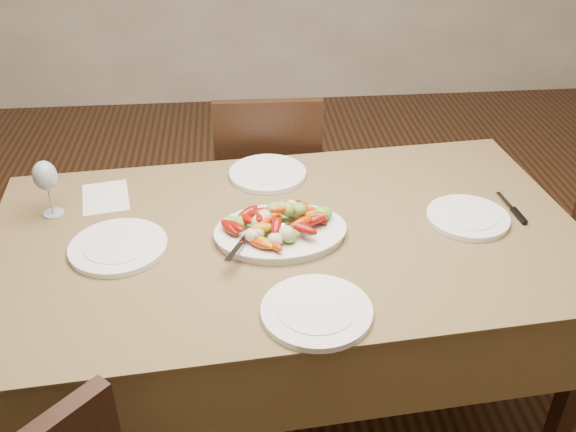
{
  "coord_description": "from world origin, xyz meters",
  "views": [
    {
      "loc": [
        -0.39,
        -1.58,
        1.88
      ],
      "look_at": [
        -0.24,
        0.07,
        0.82
      ],
      "focal_mm": 40.0,
      "sensor_mm": 36.0,
      "label": 1
    }
  ],
  "objects_px": {
    "plate_left": "(118,247)",
    "plate_near": "(317,312)",
    "wine_glass": "(48,187)",
    "chair_far": "(268,185)",
    "serving_platter": "(281,234)",
    "dining_table": "(288,324)",
    "plate_far": "(268,174)",
    "plate_right": "(468,218)"
  },
  "relations": [
    {
      "from": "plate_far",
      "to": "plate_near",
      "type": "bearing_deg",
      "value": -84.02
    },
    {
      "from": "plate_far",
      "to": "wine_glass",
      "type": "bearing_deg",
      "value": -164.9
    },
    {
      "from": "plate_left",
      "to": "plate_right",
      "type": "bearing_deg",
      "value": 3.25
    },
    {
      "from": "chair_far",
      "to": "serving_platter",
      "type": "height_order",
      "value": "chair_far"
    },
    {
      "from": "plate_right",
      "to": "plate_near",
      "type": "height_order",
      "value": "same"
    },
    {
      "from": "chair_far",
      "to": "serving_platter",
      "type": "bearing_deg",
      "value": 90.87
    },
    {
      "from": "serving_platter",
      "to": "wine_glass",
      "type": "height_order",
      "value": "wine_glass"
    },
    {
      "from": "plate_right",
      "to": "serving_platter",
      "type": "bearing_deg",
      "value": -176.18
    },
    {
      "from": "dining_table",
      "to": "plate_near",
      "type": "relative_size",
      "value": 6.27
    },
    {
      "from": "plate_left",
      "to": "wine_glass",
      "type": "relative_size",
      "value": 1.43
    },
    {
      "from": "wine_glass",
      "to": "dining_table",
      "type": "bearing_deg",
      "value": -13.26
    },
    {
      "from": "serving_platter",
      "to": "plate_near",
      "type": "distance_m",
      "value": 0.37
    },
    {
      "from": "plate_left",
      "to": "plate_near",
      "type": "xyz_separation_m",
      "value": [
        0.55,
        -0.34,
        0.0
      ]
    },
    {
      "from": "chair_far",
      "to": "plate_right",
      "type": "relative_size",
      "value": 3.62
    },
    {
      "from": "plate_left",
      "to": "wine_glass",
      "type": "xyz_separation_m",
      "value": [
        -0.24,
        0.22,
        0.09
      ]
    },
    {
      "from": "plate_right",
      "to": "plate_near",
      "type": "bearing_deg",
      "value": -143.18
    },
    {
      "from": "plate_left",
      "to": "plate_right",
      "type": "distance_m",
      "value": 1.1
    },
    {
      "from": "plate_left",
      "to": "plate_far",
      "type": "relative_size",
      "value": 1.06
    },
    {
      "from": "plate_near",
      "to": "wine_glass",
      "type": "xyz_separation_m",
      "value": [
        -0.79,
        0.56,
        0.09
      ]
    },
    {
      "from": "serving_platter",
      "to": "plate_far",
      "type": "distance_m",
      "value": 0.39
    },
    {
      "from": "chair_far",
      "to": "plate_far",
      "type": "bearing_deg",
      "value": 88.37
    },
    {
      "from": "dining_table",
      "to": "chair_far",
      "type": "bearing_deg",
      "value": 91.23
    },
    {
      "from": "chair_far",
      "to": "plate_right",
      "type": "height_order",
      "value": "chair_far"
    },
    {
      "from": "wine_glass",
      "to": "chair_far",
      "type": "bearing_deg",
      "value": 40.01
    },
    {
      "from": "plate_near",
      "to": "chair_far",
      "type": "bearing_deg",
      "value": 92.74
    },
    {
      "from": "plate_left",
      "to": "plate_far",
      "type": "bearing_deg",
      "value": 40.9
    },
    {
      "from": "plate_right",
      "to": "chair_far",
      "type": "bearing_deg",
      "value": 127.72
    },
    {
      "from": "plate_near",
      "to": "plate_far",
      "type": "bearing_deg",
      "value": 95.98
    },
    {
      "from": "plate_left",
      "to": "chair_far",
      "type": "bearing_deg",
      "value": 59.23
    },
    {
      "from": "plate_near",
      "to": "wine_glass",
      "type": "height_order",
      "value": "wine_glass"
    },
    {
      "from": "plate_left",
      "to": "plate_far",
      "type": "height_order",
      "value": "same"
    },
    {
      "from": "dining_table",
      "to": "plate_right",
      "type": "bearing_deg",
      "value": 1.94
    },
    {
      "from": "plate_right",
      "to": "wine_glass",
      "type": "xyz_separation_m",
      "value": [
        -1.33,
        0.16,
        0.09
      ]
    },
    {
      "from": "serving_platter",
      "to": "plate_left",
      "type": "xyz_separation_m",
      "value": [
        -0.49,
        -0.02,
        -0.0
      ]
    },
    {
      "from": "chair_far",
      "to": "plate_left",
      "type": "distance_m",
      "value": 1.02
    },
    {
      "from": "dining_table",
      "to": "chair_far",
      "type": "distance_m",
      "value": 0.8
    },
    {
      "from": "chair_far",
      "to": "serving_platter",
      "type": "relative_size",
      "value": 2.4
    },
    {
      "from": "dining_table",
      "to": "plate_far",
      "type": "xyz_separation_m",
      "value": [
        -0.04,
        0.37,
        0.39
      ]
    },
    {
      "from": "chair_far",
      "to": "plate_left",
      "type": "bearing_deg",
      "value": 60.65
    },
    {
      "from": "plate_right",
      "to": "plate_far",
      "type": "relative_size",
      "value": 0.95
    },
    {
      "from": "plate_near",
      "to": "wine_glass",
      "type": "bearing_deg",
      "value": 144.55
    },
    {
      "from": "plate_left",
      "to": "plate_far",
      "type": "distance_m",
      "value": 0.63
    }
  ]
}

